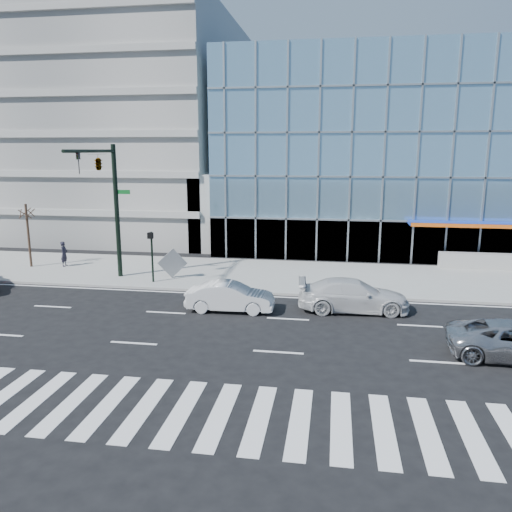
# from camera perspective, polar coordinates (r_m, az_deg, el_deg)

# --- Properties ---
(ground) EXTENTS (160.00, 160.00, 0.00)m
(ground) POSITION_cam_1_polar(r_m,az_deg,el_deg) (23.74, 3.66, -7.20)
(ground) COLOR black
(ground) RESTS_ON ground
(sidewalk) EXTENTS (120.00, 8.00, 0.15)m
(sidewalk) POSITION_cam_1_polar(r_m,az_deg,el_deg) (31.36, 5.05, -2.30)
(sidewalk) COLOR gray
(sidewalk) RESTS_ON ground
(theatre_building) EXTENTS (42.00, 26.00, 15.00)m
(theatre_building) POSITION_cam_1_polar(r_m,az_deg,el_deg) (49.79, 23.36, 10.71)
(theatre_building) COLOR #73A2C1
(theatre_building) RESTS_ON ground
(parking_garage) EXTENTS (24.00, 24.00, 20.00)m
(parking_garage) POSITION_cam_1_polar(r_m,az_deg,el_deg) (53.15, -15.95, 13.94)
(parking_garage) COLOR gray
(parking_garage) RESTS_ON ground
(ramp_block) EXTENTS (6.00, 8.00, 6.00)m
(ramp_block) POSITION_cam_1_polar(r_m,az_deg,el_deg) (41.40, -2.23, 5.35)
(ramp_block) COLOR gray
(ramp_block) RESTS_ON ground
(tower_backdrop) EXTENTS (14.00, 14.00, 48.00)m
(tower_backdrop) POSITION_cam_1_polar(r_m,az_deg,el_deg) (99.06, -10.72, 21.23)
(tower_backdrop) COLOR gray
(tower_backdrop) RESTS_ON ground
(traffic_signal) EXTENTS (1.14, 5.74, 8.00)m
(traffic_signal) POSITION_cam_1_polar(r_m,az_deg,el_deg) (29.92, -16.97, 8.36)
(traffic_signal) COLOR black
(traffic_signal) RESTS_ON sidewalk
(ped_signal_post) EXTENTS (0.30, 0.33, 3.00)m
(ped_signal_post) POSITION_cam_1_polar(r_m,az_deg,el_deg) (29.77, -11.86, 0.80)
(ped_signal_post) COLOR black
(ped_signal_post) RESTS_ON sidewalk
(street_tree_near) EXTENTS (1.10, 1.10, 4.23)m
(street_tree_near) POSITION_cam_1_polar(r_m,az_deg,el_deg) (36.15, -24.77, 4.52)
(street_tree_near) COLOR #332319
(street_tree_near) RESTS_ON sidewalk
(white_suv) EXTENTS (5.56, 2.58, 1.57)m
(white_suv) POSITION_cam_1_polar(r_m,az_deg,el_deg) (25.12, 11.05, -4.43)
(white_suv) COLOR silver
(white_suv) RESTS_ON ground
(white_sedan) EXTENTS (4.38, 1.65, 1.43)m
(white_sedan) POSITION_cam_1_polar(r_m,az_deg,el_deg) (24.71, -2.97, -4.67)
(white_sedan) COLOR silver
(white_sedan) RESTS_ON ground
(pedestrian) EXTENTS (0.44, 0.64, 1.68)m
(pedestrian) POSITION_cam_1_polar(r_m,az_deg,el_deg) (35.81, -21.07, 0.23)
(pedestrian) COLOR black
(pedestrian) RESTS_ON sidewalk
(tilted_panel) EXTENTS (1.65, 0.91, 1.83)m
(tilted_panel) POSITION_cam_1_polar(r_m,az_deg,el_deg) (30.75, -9.52, -0.81)
(tilted_panel) COLOR gray
(tilted_panel) RESTS_ON sidewalk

